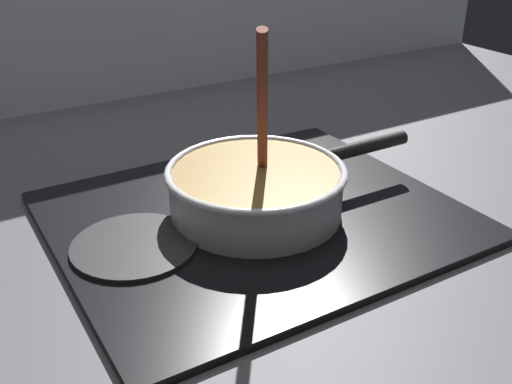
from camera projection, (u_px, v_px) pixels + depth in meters
name	position (u px, v px, depth m)	size (l,w,h in m)	color
ground	(270.00, 293.00, 0.75)	(2.40, 1.60, 0.04)	#4C4C51
hob_plate	(256.00, 216.00, 0.87)	(0.56, 0.48, 0.01)	black
burner_ring	(256.00, 210.00, 0.87)	(0.18, 0.18, 0.01)	#592D0C
spare_burner	(134.00, 245.00, 0.78)	(0.17, 0.17, 0.01)	#262628
cooking_pan	(257.00, 188.00, 0.85)	(0.41, 0.26, 0.28)	silver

